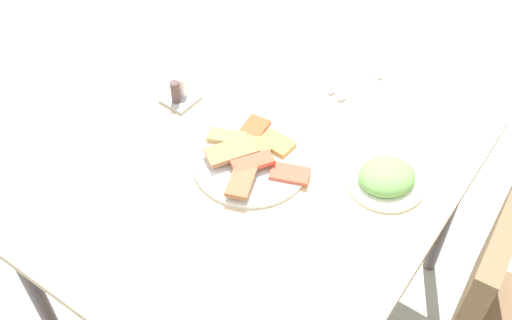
{
  "coord_description": "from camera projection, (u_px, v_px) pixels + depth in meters",
  "views": [
    {
      "loc": [
        0.9,
        0.62,
        1.98
      ],
      "look_at": [
        -0.0,
        -0.01,
        0.76
      ],
      "focal_mm": 43.96,
      "sensor_mm": 36.0,
      "label": 1
    }
  ],
  "objects": [
    {
      "name": "spoon",
      "position": [
        360.0,
        88.0,
        1.87
      ],
      "size": [
        0.17,
        0.06,
        0.0
      ],
      "primitive_type": "cube",
      "rotation": [
        0.0,
        0.0,
        -0.28
      ],
      "color": "silver",
      "rests_on": "paper_napkin"
    },
    {
      "name": "condiment_caddy",
      "position": [
        179.0,
        95.0,
        1.82
      ],
      "size": [
        0.09,
        0.09,
        0.08
      ],
      "color": "#B2B2B7",
      "rests_on": "dining_table"
    },
    {
      "name": "salad_plate_greens",
      "position": [
        387.0,
        178.0,
        1.61
      ],
      "size": [
        0.2,
        0.2,
        0.06
      ],
      "color": "white",
      "rests_on": "dining_table"
    },
    {
      "name": "paper_napkin",
      "position": [
        355.0,
        86.0,
        1.88
      ],
      "size": [
        0.15,
        0.15,
        0.0
      ],
      "primitive_type": "cube",
      "rotation": [
        0.0,
        0.0,
        -0.12
      ],
      "color": "white",
      "rests_on": "dining_table"
    },
    {
      "name": "fork",
      "position": [
        350.0,
        83.0,
        1.88
      ],
      "size": [
        0.16,
        0.07,
        0.0
      ],
      "primitive_type": "cube",
      "rotation": [
        0.0,
        0.0,
        -0.35
      ],
      "color": "silver",
      "rests_on": "paper_napkin"
    },
    {
      "name": "ground_plane",
      "position": [
        259.0,
        309.0,
        2.19
      ],
      "size": [
        6.0,
        6.0,
        0.0
      ],
      "primitive_type": "plane",
      "color": "#A6AEA8"
    },
    {
      "name": "dining_table",
      "position": [
        259.0,
        189.0,
        1.71
      ],
      "size": [
        1.14,
        0.94,
        0.73
      ],
      "color": "beige",
      "rests_on": "ground_plane"
    },
    {
      "name": "pide_platter",
      "position": [
        251.0,
        158.0,
        1.66
      ],
      "size": [
        0.32,
        0.33,
        0.04
      ],
      "color": "white",
      "rests_on": "dining_table"
    }
  ]
}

